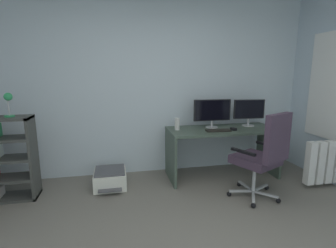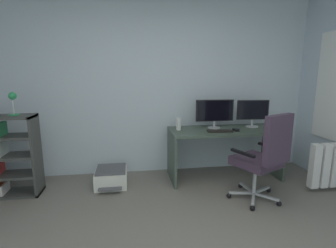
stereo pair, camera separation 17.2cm
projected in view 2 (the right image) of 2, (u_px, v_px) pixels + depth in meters
The scene contains 11 objects.
wall_back at pixel (151, 85), 3.83m from camera, with size 4.85×0.10×2.68m, color silver.
desk at pixel (225, 142), 3.69m from camera, with size 1.59×0.66×0.72m.
monitor_main at pixel (215, 112), 3.69m from camera, with size 0.56×0.18×0.42m.
monitor_secondary at pixel (253, 111), 3.77m from camera, with size 0.47×0.18×0.40m.
keyboard at pixel (220, 131), 3.49m from camera, with size 0.34×0.13×0.02m, color black.
computer_mouse at pixel (236, 130), 3.54m from camera, with size 0.06×0.10×0.03m, color black.
desktop_speaker at pixel (179, 124), 3.59m from camera, with size 0.07×0.07×0.17m, color silver.
office_chair at pixel (264, 155), 2.94m from camera, with size 0.64×0.69×1.08m.
bookshelf at pixel (1, 157), 3.12m from camera, with size 0.72×0.31×1.02m.
desk_lamp at pixel (13, 100), 3.02m from camera, with size 0.11×0.11×0.28m.
printer at pixel (111, 177), 3.48m from camera, with size 0.42×0.52×0.24m.
Camera 2 is at (-0.33, -1.58, 1.51)m, focal length 27.21 mm.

